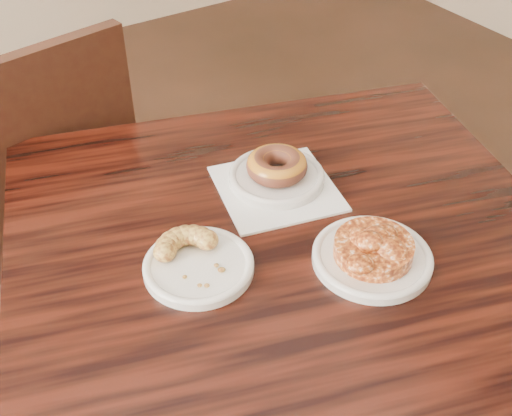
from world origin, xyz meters
TOP-DOWN VIEW (x-y plane):
  - cafe_table at (0.21, 0.03)m, footprint 1.01×1.01m
  - chair_far at (-0.06, 0.73)m, footprint 0.57×0.57m
  - napkin at (0.27, 0.16)m, footprint 0.22×0.22m
  - plate_donut at (0.28, 0.17)m, footprint 0.15×0.15m
  - plate_cruller at (0.08, 0.07)m, footprint 0.15×0.15m
  - plate_fritter at (0.29, -0.05)m, footprint 0.17×0.17m
  - glazed_donut at (0.28, 0.17)m, footprint 0.10×0.10m
  - apple_fritter at (0.29, -0.05)m, footprint 0.15×0.15m
  - cruller_fragment at (0.08, 0.07)m, footprint 0.11×0.11m

SIDE VIEW (x-z plane):
  - cafe_table at x=0.21m, z-range 0.00..0.75m
  - chair_far at x=-0.06m, z-range 0.00..0.90m
  - napkin at x=0.27m, z-range 0.75..0.75m
  - plate_cruller at x=0.08m, z-range 0.75..0.76m
  - plate_fritter at x=0.29m, z-range 0.75..0.76m
  - plate_donut at x=0.28m, z-range 0.75..0.77m
  - cruller_fragment at x=0.08m, z-range 0.76..0.79m
  - apple_fritter at x=0.29m, z-range 0.76..0.80m
  - glazed_donut at x=0.28m, z-range 0.77..0.80m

